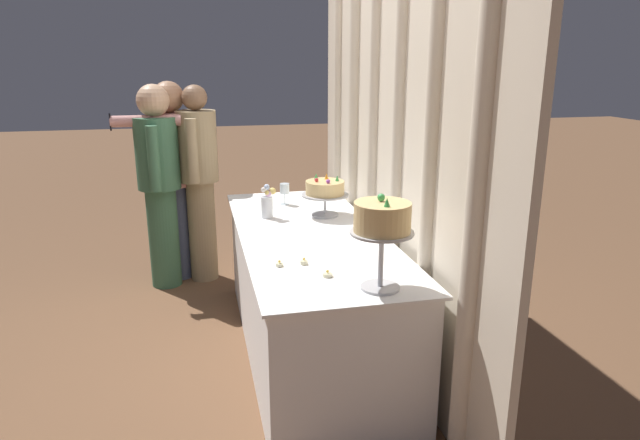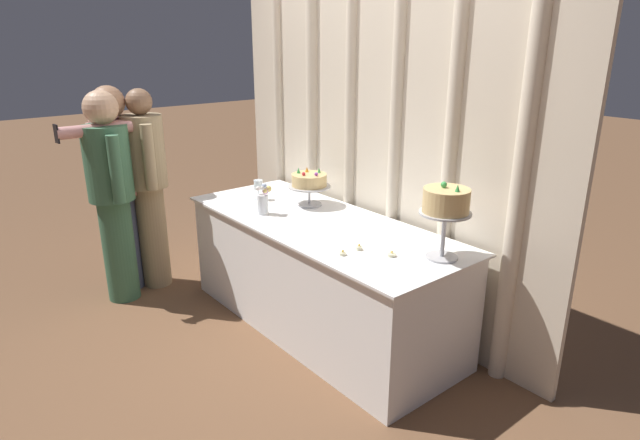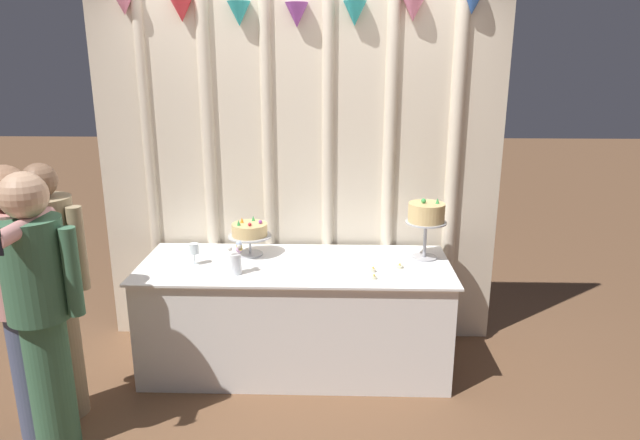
# 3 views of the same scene
# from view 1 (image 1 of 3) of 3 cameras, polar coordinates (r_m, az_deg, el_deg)

# --- Properties ---
(ground_plane) EXTENTS (24.00, 24.00, 0.00)m
(ground_plane) POSITION_cam_1_polar(r_m,az_deg,el_deg) (3.57, -2.60, -13.05)
(ground_plane) COLOR brown
(draped_curtain) EXTENTS (2.90, 0.16, 2.75)m
(draped_curtain) POSITION_cam_1_polar(r_m,az_deg,el_deg) (3.26, 7.16, 10.60)
(draped_curtain) COLOR beige
(draped_curtain) RESTS_ON ground_plane
(cake_table) EXTENTS (2.09, 0.82, 0.76)m
(cake_table) POSITION_cam_1_polar(r_m,az_deg,el_deg) (3.42, -1.02, -7.31)
(cake_table) COLOR white
(cake_table) RESTS_ON ground_plane
(cake_display_nearleft) EXTENTS (0.30, 0.30, 0.27)m
(cake_display_nearleft) POSITION_cam_1_polar(r_m,az_deg,el_deg) (3.59, 0.51, 3.05)
(cake_display_nearleft) COLOR #B2B2B7
(cake_display_nearleft) RESTS_ON cake_table
(cake_display_nearright) EXTENTS (0.28, 0.28, 0.43)m
(cake_display_nearright) POSITION_cam_1_polar(r_m,az_deg,el_deg) (2.42, 6.30, -0.18)
(cake_display_nearright) COLOR #B2B2B7
(cake_display_nearright) RESTS_ON cake_table
(wine_glass) EXTENTS (0.07, 0.07, 0.15)m
(wine_glass) POSITION_cam_1_polar(r_m,az_deg,el_deg) (3.89, -3.60, 3.10)
(wine_glass) COLOR silver
(wine_glass) RESTS_ON cake_table
(flower_vase) EXTENTS (0.09, 0.09, 0.22)m
(flower_vase) POSITION_cam_1_polar(r_m,az_deg,el_deg) (3.57, -5.34, 1.75)
(flower_vase) COLOR silver
(flower_vase) RESTS_ON cake_table
(tealight_far_left) EXTENTS (0.04, 0.04, 0.03)m
(tealight_far_left) POSITION_cam_1_polar(r_m,az_deg,el_deg) (2.76, -4.13, -4.51)
(tealight_far_left) COLOR beige
(tealight_far_left) RESTS_ON cake_table
(tealight_near_left) EXTENTS (0.04, 0.04, 0.04)m
(tealight_near_left) POSITION_cam_1_polar(r_m,az_deg,el_deg) (2.78, -1.63, -4.29)
(tealight_near_left) COLOR beige
(tealight_near_left) RESTS_ON cake_table
(tealight_near_right) EXTENTS (0.05, 0.05, 0.03)m
(tealight_near_right) POSITION_cam_1_polar(r_m,az_deg,el_deg) (2.63, 0.77, -5.55)
(tealight_near_right) COLOR beige
(tealight_near_right) RESTS_ON cake_table
(guest_man_pink_jacket) EXTENTS (0.46, 0.36, 1.55)m
(guest_man_pink_jacket) POSITION_cam_1_polar(r_m,az_deg,el_deg) (4.51, -12.13, 4.40)
(guest_man_pink_jacket) COLOR #9E8966
(guest_man_pink_jacket) RESTS_ON ground_plane
(guest_man_dark_suit) EXTENTS (0.49, 0.34, 1.56)m
(guest_man_dark_suit) POSITION_cam_1_polar(r_m,az_deg,el_deg) (4.44, -15.96, 4.08)
(guest_man_dark_suit) COLOR #3D6B4C
(guest_man_dark_suit) RESTS_ON ground_plane
(guest_girl_blue_dress) EXTENTS (0.42, 0.62, 1.57)m
(guest_girl_blue_dress) POSITION_cam_1_polar(r_m,az_deg,el_deg) (4.58, -14.70, 4.89)
(guest_girl_blue_dress) COLOR #4C5675
(guest_girl_blue_dress) RESTS_ON ground_plane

